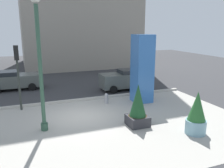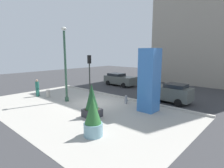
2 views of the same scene
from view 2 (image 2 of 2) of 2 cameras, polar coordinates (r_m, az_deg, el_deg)
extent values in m
plane|color=#38383A|center=(19.25, 3.09, -3.58)|extent=(60.00, 60.00, 0.00)
cube|color=#ADA89E|center=(15.21, -11.39, -7.45)|extent=(18.00, 10.00, 0.02)
cube|color=#B7B2A8|center=(18.57, 1.38, -3.81)|extent=(18.00, 0.24, 0.16)
cylinder|color=#335642|center=(17.45, -13.89, -4.60)|extent=(0.36, 0.36, 0.40)
cylinder|color=#335642|center=(16.97, -14.31, 5.12)|extent=(0.20, 0.20, 6.32)
ellipsoid|color=silver|center=(17.03, -14.81, 16.37)|extent=(0.44, 0.44, 0.28)
cube|color=#3870BC|center=(14.03, 11.53, 1.10)|extent=(1.27, 1.27, 4.77)
cylinder|color=#7AA8B7|center=(10.23, -5.87, -13.94)|extent=(1.04, 1.04, 0.73)
cylinder|color=#382819|center=(10.09, -5.91, -12.15)|extent=(0.95, 0.95, 0.04)
cone|color=#2D6B33|center=(9.83, -5.98, -8.07)|extent=(0.90, 0.90, 1.47)
cube|color=#2D2D33|center=(13.05, -6.22, -8.94)|extent=(1.09, 1.09, 0.57)
cylinder|color=#382819|center=(12.97, -6.25, -7.83)|extent=(1.04, 1.04, 0.04)
cone|color=#1E4C28|center=(12.73, -6.32, -3.97)|extent=(0.91, 0.91, 1.76)
cylinder|color=#99999E|center=(16.23, 4.35, -5.16)|extent=(0.26, 0.26, 0.55)
sphere|color=#99999E|center=(16.14, 4.37, -3.94)|extent=(0.24, 0.24, 0.24)
cylinder|color=#99999E|center=(16.12, 4.83, -5.17)|extent=(0.12, 0.10, 0.10)
cylinder|color=#B2ADA3|center=(19.46, -19.30, -2.85)|extent=(0.36, 0.36, 0.75)
cylinder|color=#333833|center=(20.27, -6.98, 1.75)|extent=(0.14, 0.14, 3.26)
cube|color=black|center=(20.08, -7.11, 7.64)|extent=(0.28, 0.32, 0.90)
sphere|color=red|center=(20.19, -6.76, 8.43)|extent=(0.18, 0.18, 0.18)
cube|color=#565B56|center=(24.80, 2.52, 1.31)|extent=(4.52, 1.98, 1.01)
cube|color=#1E2328|center=(25.14, 1.38, 2.99)|extent=(2.05, 1.69, 0.34)
cylinder|color=black|center=(24.72, 6.36, 0.16)|extent=(0.65, 0.24, 0.64)
cylinder|color=black|center=(23.29, 3.59, -0.41)|extent=(0.65, 0.24, 0.64)
cylinder|color=black|center=(26.46, 1.57, 0.86)|extent=(0.65, 0.24, 0.64)
cylinder|color=black|center=(25.13, -1.27, 0.38)|extent=(0.65, 0.24, 0.64)
cube|color=#565B56|center=(17.36, 17.49, -2.66)|extent=(3.84, 1.75, 1.15)
cube|color=#1E2328|center=(16.99, 19.36, -0.52)|extent=(1.74, 1.52, 0.31)
cylinder|color=black|center=(17.27, 12.62, -4.29)|extent=(0.64, 0.23, 0.64)
cylinder|color=black|center=(18.72, 15.25, -3.30)|extent=(0.64, 0.23, 0.64)
cylinder|color=black|center=(16.26, 19.88, -5.54)|extent=(0.64, 0.23, 0.64)
cylinder|color=black|center=(17.80, 22.03, -4.36)|extent=(0.64, 0.23, 0.64)
cube|color=#236656|center=(20.19, -22.18, -2.41)|extent=(0.26, 0.32, 0.87)
cylinder|color=#236656|center=(20.05, -22.32, -0.29)|extent=(0.43, 0.43, 0.65)
sphere|color=tan|center=(19.98, -22.40, 0.96)|extent=(0.24, 0.24, 0.24)
cube|color=#9E9384|center=(33.00, 30.77, 20.94)|extent=(14.89, 12.55, 23.08)
camera|label=1|loc=(15.21, -58.97, 8.19)|focal=38.22mm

